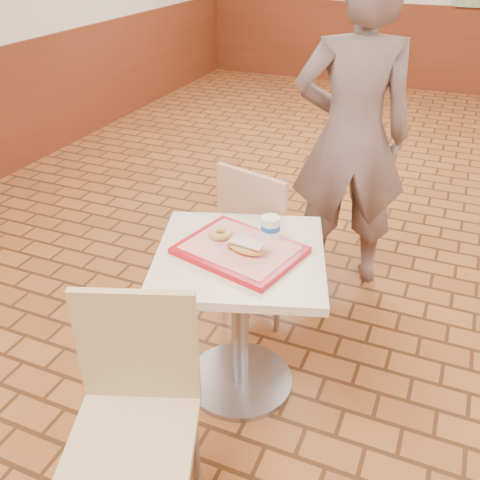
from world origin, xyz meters
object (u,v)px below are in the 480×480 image
at_px(serving_tray, 240,250).
at_px(long_john_donut, 246,247).
at_px(main_table, 240,299).
at_px(customer, 352,137).
at_px(paper_cup, 271,228).
at_px(chair_main_front, 135,407).
at_px(ring_donut, 221,233).
at_px(chair_main_back, 263,235).

bearing_deg(serving_tray, long_john_donut, -37.99).
bearing_deg(serving_tray, main_table, 90.00).
xyz_separation_m(customer, long_john_donut, (-0.16, -1.08, -0.11)).
xyz_separation_m(long_john_donut, paper_cup, (0.05, 0.14, 0.03)).
xyz_separation_m(chair_main_front, paper_cup, (0.17, 0.78, 0.30)).
height_order(ring_donut, long_john_donut, long_john_donut).
bearing_deg(customer, serving_tray, 60.92).
distance_m(main_table, customer, 1.14).
xyz_separation_m(main_table, long_john_donut, (0.04, -0.03, 0.28)).
height_order(serving_tray, long_john_donut, long_john_donut).
distance_m(chair_main_back, paper_cup, 0.56).
relative_size(main_table, long_john_donut, 4.22).
relative_size(customer, paper_cup, 17.81).
distance_m(customer, paper_cup, 0.96).
relative_size(main_table, serving_tray, 1.56).
bearing_deg(ring_donut, paper_cup, 18.87).
bearing_deg(chair_main_front, chair_main_back, 70.75).
distance_m(ring_donut, paper_cup, 0.20).
distance_m(serving_tray, ring_donut, 0.12).
xyz_separation_m(chair_main_front, long_john_donut, (0.12, 0.64, 0.27)).
distance_m(main_table, chair_main_front, 0.68).
distance_m(main_table, ring_donut, 0.29).
bearing_deg(chair_main_back, serving_tray, 115.99).
bearing_deg(ring_donut, main_table, -23.23).
xyz_separation_m(chair_main_back, ring_donut, (-0.00, -0.50, 0.27)).
xyz_separation_m(main_table, ring_donut, (-0.10, 0.04, 0.27)).
bearing_deg(long_john_donut, serving_tray, 142.01).
bearing_deg(chair_main_back, long_john_donut, 118.95).
bearing_deg(customer, long_john_donut, 63.05).
distance_m(chair_main_front, serving_tray, 0.72).
height_order(chair_main_back, ring_donut, chair_main_back).
relative_size(ring_donut, paper_cup, 0.96).
relative_size(long_john_donut, paper_cup, 1.72).
xyz_separation_m(chair_main_back, serving_tray, (0.10, -0.54, 0.24)).
xyz_separation_m(serving_tray, ring_donut, (-0.10, 0.04, 0.03)).
height_order(chair_main_front, ring_donut, chair_main_front).
bearing_deg(chair_main_front, main_table, 62.70).
height_order(chair_main_front, customer, customer).
distance_m(customer, long_john_donut, 1.10).
height_order(customer, ring_donut, customer).
relative_size(main_table, chair_main_back, 0.83).
bearing_deg(long_john_donut, chair_main_front, -100.66).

